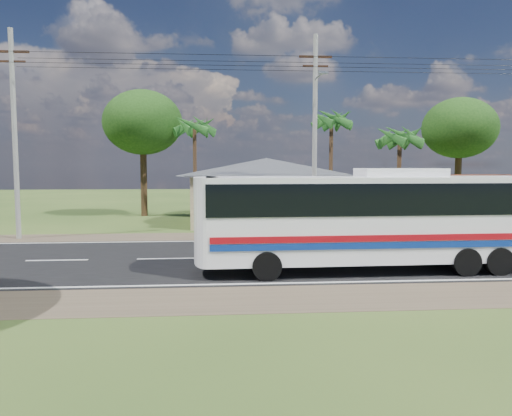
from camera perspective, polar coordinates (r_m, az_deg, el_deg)
The scene contains 13 objects.
ground at distance 21.37m, azimuth 2.04°, elevation -5.68°, with size 120.00×120.00×0.00m, color #2A4518.
road at distance 21.37m, azimuth 2.04°, elevation -5.66°, with size 120.00×16.00×0.03m.
house at distance 34.06m, azimuth 1.25°, elevation 2.78°, with size 12.40×10.00×5.00m.
waiting_shed at distance 33.18m, azimuth 23.19°, elevation 2.47°, with size 5.20×4.48×3.35m.
concrete_barrier at distance 30.33m, azimuth 23.91°, elevation -2.08°, with size 7.00×0.30×0.90m, color #9E9E99.
utility_poles at distance 27.88m, azimuth 6.07°, elevation 8.69°, with size 32.80×2.22×11.00m.
palm_near at distance 34.06m, azimuth 16.12°, elevation 7.75°, with size 2.80×2.80×6.70m.
palm_mid at distance 37.46m, azimuth 8.62°, elevation 9.84°, with size 2.80×2.80×8.20m.
palm_far at distance 37.00m, azimuth -7.04°, elevation 9.17°, with size 2.80×2.80×7.70m.
tree_behind_house at distance 39.40m, azimuth -12.82°, elevation 9.47°, with size 6.00×6.00×9.61m.
tree_behind_shed at distance 41.29m, azimuth 22.24°, elevation 8.41°, with size 5.60×5.60×9.02m.
coach_bus at distance 18.89m, azimuth 13.18°, elevation -0.53°, with size 12.36×2.90×3.82m.
motorcycle at distance 29.84m, azimuth 24.35°, elevation -2.19°, with size 0.61×1.74×0.92m, color black.
Camera 1 is at (-2.40, -20.87, 3.96)m, focal length 35.00 mm.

